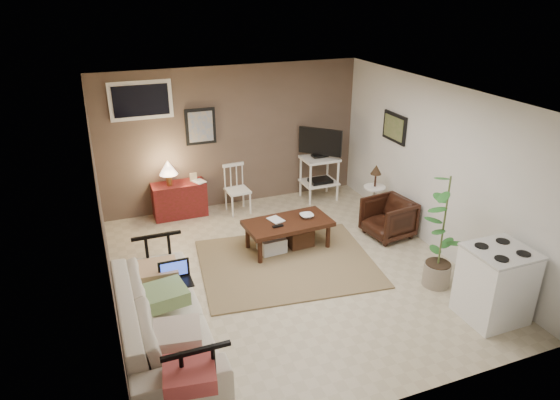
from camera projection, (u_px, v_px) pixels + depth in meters
name	position (u px, v px, depth m)	size (l,w,h in m)	color
floor	(288.00, 271.00, 6.81)	(5.00, 5.00, 0.00)	#C1B293
art_back	(201.00, 126.00, 8.15)	(0.50, 0.03, 0.60)	black
art_right	(395.00, 128.00, 7.83)	(0.03, 0.60, 0.45)	black
window	(141.00, 100.00, 7.65)	(0.96, 0.03, 0.60)	white
rug	(287.00, 263.00, 6.98)	(2.37, 1.89, 0.02)	#876F4E
coffee_table	(287.00, 233.00, 7.27)	(1.28, 0.71, 0.47)	#3D1E10
sofa	(162.00, 309.00, 5.26)	(2.29, 0.67, 0.90)	silver
sofa_pillows	(171.00, 315.00, 5.01)	(0.44, 2.18, 0.15)	beige
sofa_end_rails	(175.00, 312.00, 5.33)	(0.62, 2.29, 0.77)	black
laptop	(175.00, 276.00, 5.62)	(0.35, 0.26, 0.24)	black
red_console	(179.00, 197.00, 8.28)	(0.87, 0.39, 1.01)	maroon
spindle_chair	(237.00, 190.00, 8.42)	(0.40, 0.40, 0.83)	white
tv_stand	(320.00, 162.00, 8.82)	(0.61, 0.59, 1.30)	white
side_table	(375.00, 186.00, 8.09)	(0.35, 0.35, 0.94)	white
armchair	(388.00, 216.00, 7.62)	(0.64, 0.60, 0.66)	black
potted_plant	(443.00, 228.00, 6.18)	(0.38, 0.38, 1.54)	gray
stove	(495.00, 284.00, 5.71)	(0.69, 0.64, 0.90)	white
bowl	(307.00, 211.00, 7.29)	(0.20, 0.05, 0.20)	#3D1E10
book_table	(271.00, 214.00, 7.13)	(0.18, 0.02, 0.24)	#3D1E10
book_console	(195.00, 177.00, 8.15)	(0.17, 0.02, 0.22)	#3D1E10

